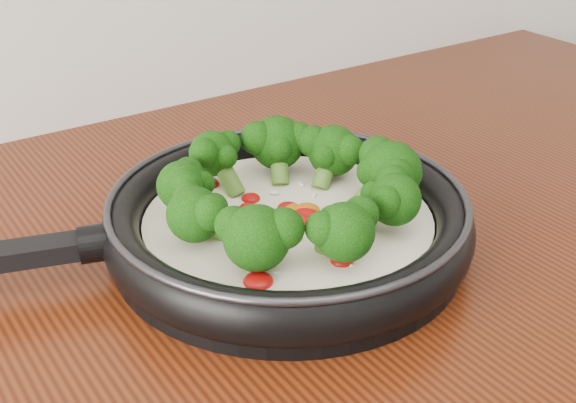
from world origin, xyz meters
TOP-DOWN VIEW (x-y plane):
  - skillet at (0.02, 1.09)m, footprint 0.55×0.42m

SIDE VIEW (x-z plane):
  - skillet at x=0.02m, z-range 0.89..0.98m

